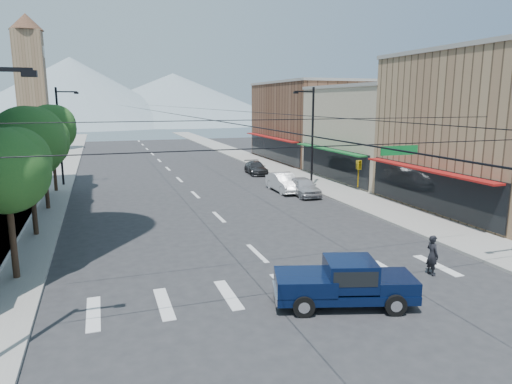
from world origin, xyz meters
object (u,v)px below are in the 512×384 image
(parked_car_near, at_px, (303,187))
(pedestrian, at_px, (432,255))
(pickup_truck, at_px, (344,282))
(parked_car_far, at_px, (256,168))
(parked_car_mid, at_px, (284,182))

(parked_car_near, bearing_deg, pedestrian, -93.67)
(pickup_truck, height_order, pedestrian, pedestrian)
(parked_car_far, bearing_deg, parked_car_mid, -89.98)
(parked_car_near, xyz_separation_m, parked_car_mid, (-0.87, 2.17, 0.04))
(pedestrian, distance_m, parked_car_mid, 20.25)
(pedestrian, xyz_separation_m, parked_car_far, (1.96, 30.32, -0.26))
(pedestrian, bearing_deg, parked_car_near, -6.20)
(parked_car_near, height_order, parked_car_mid, parked_car_mid)
(parked_car_mid, bearing_deg, parked_car_far, 85.03)
(pickup_truck, height_order, parked_car_mid, pickup_truck)
(pedestrian, xyz_separation_m, parked_car_near, (1.94, 18.05, -0.16))
(parked_car_mid, height_order, parked_car_far, parked_car_mid)
(pedestrian, bearing_deg, parked_car_mid, -3.11)
(pedestrian, xyz_separation_m, parked_car_mid, (1.07, 20.22, -0.12))
(pedestrian, distance_m, parked_car_far, 30.38)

